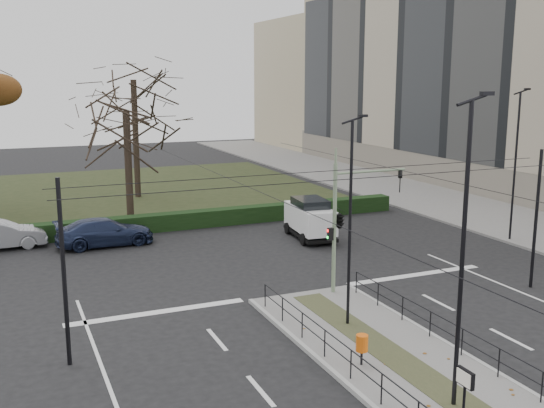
% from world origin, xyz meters
% --- Properties ---
extents(ground, '(140.00, 140.00, 0.00)m').
position_xyz_m(ground, '(0.00, 0.00, 0.00)').
color(ground, black).
rests_on(ground, ground).
extents(median_island, '(4.40, 15.00, 0.14)m').
position_xyz_m(median_island, '(0.00, -2.50, 0.07)').
color(median_island, slate).
rests_on(median_island, ground).
extents(sidewalk_east, '(8.00, 90.00, 0.14)m').
position_xyz_m(sidewalk_east, '(18.00, 22.00, 0.07)').
color(sidewalk_east, slate).
rests_on(sidewalk_east, ground).
extents(park, '(38.00, 26.00, 0.10)m').
position_xyz_m(park, '(-6.00, 32.00, 0.05)').
color(park, '#242E17').
rests_on(park, ground).
extents(hedge, '(38.00, 1.00, 1.00)m').
position_xyz_m(hedge, '(-6.00, 18.60, 0.50)').
color(hedge, black).
rests_on(hedge, ground).
extents(apartment_block, '(13.09, 52.10, 21.64)m').
position_xyz_m(apartment_block, '(27.97, 23.97, 10.39)').
color(apartment_block, tan).
rests_on(apartment_block, ground).
extents(median_railing, '(4.14, 13.24, 0.92)m').
position_xyz_m(median_railing, '(0.00, -2.60, 0.98)').
color(median_railing, black).
rests_on(median_railing, median_island).
extents(catenary, '(20.00, 34.00, 6.00)m').
position_xyz_m(catenary, '(0.00, 1.62, 3.42)').
color(catenary, black).
rests_on(catenary, ground).
extents(traffic_light, '(3.67, 2.11, 5.40)m').
position_xyz_m(traffic_light, '(1.55, 4.50, 3.28)').
color(traffic_light, gray).
rests_on(traffic_light, median_island).
extents(litter_bin, '(0.38, 0.38, 0.98)m').
position_xyz_m(litter_bin, '(-1.27, -1.92, 0.84)').
color(litter_bin, black).
rests_on(litter_bin, median_island).
extents(info_panel, '(0.12, 0.54, 2.09)m').
position_xyz_m(info_panel, '(-1.51, -6.89, 1.78)').
color(info_panel, black).
rests_on(info_panel, median_island).
extents(streetlamp_median_near, '(0.71, 0.14, 8.44)m').
position_xyz_m(streetlamp_median_near, '(-0.22, -5.05, 4.43)').
color(streetlamp_median_near, black).
rests_on(streetlamp_median_near, median_island).
extents(streetlamp_median_far, '(0.63, 0.13, 7.55)m').
position_xyz_m(streetlamp_median_far, '(0.03, 1.17, 3.98)').
color(streetlamp_median_far, black).
rests_on(streetlamp_median_far, median_island).
extents(streetlamp_sidewalk, '(0.69, 0.14, 8.23)m').
position_xyz_m(streetlamp_sidewalk, '(14.52, 8.43, 4.33)').
color(streetlamp_sidewalk, black).
rests_on(streetlamp_sidewalk, sidewalk_east).
extents(parked_car_second, '(4.70, 1.75, 1.54)m').
position_xyz_m(parked_car_second, '(-11.48, 17.86, 0.77)').
color(parked_car_second, '#AAABB1').
rests_on(parked_car_second, ground).
extents(parked_car_third, '(5.22, 2.26, 1.50)m').
position_xyz_m(parked_car_third, '(-6.27, 16.39, 0.75)').
color(parked_car_third, '#1D2745').
rests_on(parked_car_third, ground).
extents(white_van, '(2.31, 4.36, 2.28)m').
position_xyz_m(white_van, '(4.62, 13.43, 1.19)').
color(white_van, white).
rests_on(white_van, ground).
extents(bare_tree_center, '(7.20, 7.20, 11.53)m').
position_xyz_m(bare_tree_center, '(-1.78, 29.55, 8.14)').
color(bare_tree_center, black).
rests_on(bare_tree_center, park).
extents(bare_tree_near, '(7.31, 7.31, 9.16)m').
position_xyz_m(bare_tree_near, '(-4.05, 20.68, 6.49)').
color(bare_tree_near, black).
rests_on(bare_tree_near, park).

